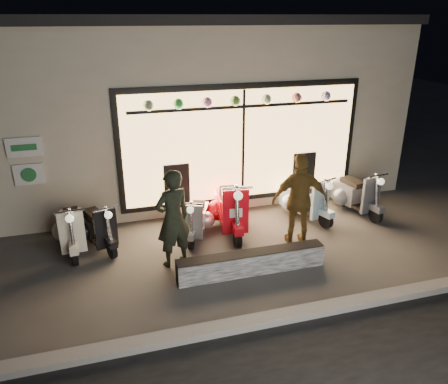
{
  "coord_description": "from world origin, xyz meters",
  "views": [
    {
      "loc": [
        -2.18,
        -6.82,
        4.18
      ],
      "look_at": [
        -0.02,
        0.6,
        1.05
      ],
      "focal_mm": 35.0,
      "sensor_mm": 36.0,
      "label": 1
    }
  ],
  "objects_px": {
    "scooter_silver": "(197,218)",
    "woman": "(300,200)",
    "graffiti_barrier": "(251,262)",
    "man": "(173,219)",
    "scooter_red": "(230,207)"
  },
  "relations": [
    {
      "from": "graffiti_barrier",
      "to": "woman",
      "type": "distance_m",
      "value": 1.62
    },
    {
      "from": "man",
      "to": "woman",
      "type": "bearing_deg",
      "value": 163.34
    },
    {
      "from": "graffiti_barrier",
      "to": "scooter_silver",
      "type": "relative_size",
      "value": 2.14
    },
    {
      "from": "scooter_silver",
      "to": "man",
      "type": "distance_m",
      "value": 1.34
    },
    {
      "from": "graffiti_barrier",
      "to": "woman",
      "type": "height_order",
      "value": "woman"
    },
    {
      "from": "woman",
      "to": "man",
      "type": "bearing_deg",
      "value": 14.33
    },
    {
      "from": "woman",
      "to": "scooter_silver",
      "type": "bearing_deg",
      "value": -15.28
    },
    {
      "from": "graffiti_barrier",
      "to": "woman",
      "type": "bearing_deg",
      "value": 32.04
    },
    {
      "from": "graffiti_barrier",
      "to": "woman",
      "type": "relative_size",
      "value": 1.44
    },
    {
      "from": "scooter_silver",
      "to": "woman",
      "type": "relative_size",
      "value": 0.67
    },
    {
      "from": "man",
      "to": "scooter_red",
      "type": "bearing_deg",
      "value": -159.88
    },
    {
      "from": "scooter_silver",
      "to": "woman",
      "type": "distance_m",
      "value": 2.11
    },
    {
      "from": "scooter_silver",
      "to": "man",
      "type": "height_order",
      "value": "man"
    },
    {
      "from": "scooter_red",
      "to": "graffiti_barrier",
      "type": "bearing_deg",
      "value": -88.26
    },
    {
      "from": "scooter_red",
      "to": "woman",
      "type": "distance_m",
      "value": 1.55
    }
  ]
}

